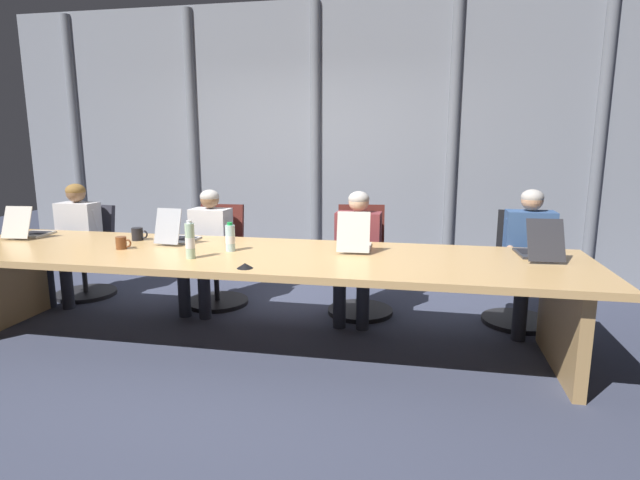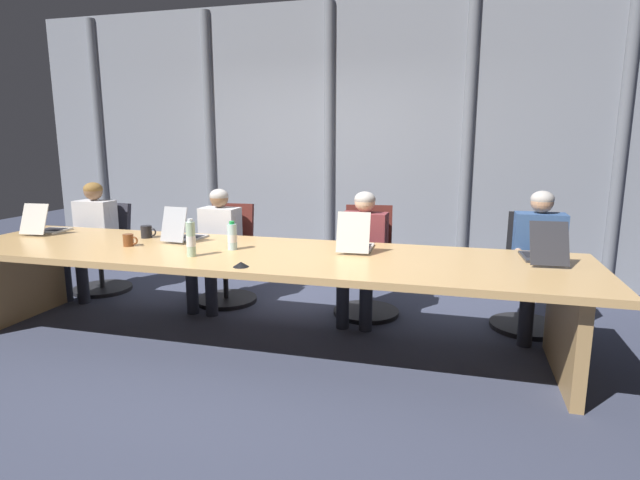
{
  "view_description": "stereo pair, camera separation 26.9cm",
  "coord_description": "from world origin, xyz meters",
  "px_view_note": "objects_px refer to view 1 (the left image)",
  "views": [
    {
      "loc": [
        1.22,
        -3.57,
        1.57
      ],
      "look_at": [
        0.51,
        0.09,
        0.84
      ],
      "focal_mm": 28.41,
      "sensor_mm": 36.0,
      "label": 1
    },
    {
      "loc": [
        1.49,
        -3.51,
        1.57
      ],
      "look_at": [
        0.51,
        0.09,
        0.84
      ],
      "focal_mm": 28.41,
      "sensor_mm": 36.0,
      "label": 2
    }
  ],
  "objects_px": {
    "water_bottle_primary": "(190,241)",
    "coffee_mug_near": "(122,243)",
    "laptop_left_end": "(29,230)",
    "person_center": "(357,247)",
    "office_chair_center": "(361,273)",
    "person_left_end": "(74,235)",
    "laptop_center": "(355,242)",
    "laptop_right_mid": "(538,249)",
    "office_chair_left_end": "(87,261)",
    "office_chair_right_mid": "(520,282)",
    "conference_mic_left_side": "(245,266)",
    "laptop_left_mid": "(177,235)",
    "office_chair_left_mid": "(218,267)",
    "person_right_mid": "(530,252)",
    "coffee_mug_far": "(138,234)",
    "person_left_mid": "(207,243)",
    "water_bottle_secondary": "(230,238)"
  },
  "relations": [
    {
      "from": "laptop_left_end",
      "to": "laptop_left_mid",
      "type": "distance_m",
      "value": 1.41
    },
    {
      "from": "laptop_left_mid",
      "to": "office_chair_right_mid",
      "type": "distance_m",
      "value": 2.97
    },
    {
      "from": "laptop_left_mid",
      "to": "water_bottle_secondary",
      "type": "xyz_separation_m",
      "value": [
        0.56,
        -0.24,
        0.04
      ]
    },
    {
      "from": "laptop_right_mid",
      "to": "person_left_end",
      "type": "xyz_separation_m",
      "value": [
        -4.21,
        0.53,
        -0.14
      ]
    },
    {
      "from": "laptop_left_mid",
      "to": "office_chair_left_mid",
      "type": "distance_m",
      "value": 0.81
    },
    {
      "from": "laptop_left_end",
      "to": "laptop_center",
      "type": "relative_size",
      "value": 0.98
    },
    {
      "from": "office_chair_right_mid",
      "to": "office_chair_center",
      "type": "bearing_deg",
      "value": -81.27
    },
    {
      "from": "coffee_mug_far",
      "to": "water_bottle_secondary",
      "type": "bearing_deg",
      "value": -15.31
    },
    {
      "from": "laptop_left_end",
      "to": "person_right_mid",
      "type": "height_order",
      "value": "person_right_mid"
    },
    {
      "from": "person_right_mid",
      "to": "laptop_center",
      "type": "bearing_deg",
      "value": -68.79
    },
    {
      "from": "laptop_left_end",
      "to": "laptop_center",
      "type": "distance_m",
      "value": 2.9
    },
    {
      "from": "office_chair_left_mid",
      "to": "coffee_mug_near",
      "type": "xyz_separation_m",
      "value": [
        -0.36,
        -1.02,
        0.43
      ]
    },
    {
      "from": "water_bottle_primary",
      "to": "water_bottle_secondary",
      "type": "relative_size",
      "value": 1.24
    },
    {
      "from": "person_left_end",
      "to": "conference_mic_left_side",
      "type": "distance_m",
      "value": 2.55
    },
    {
      "from": "laptop_left_end",
      "to": "coffee_mug_near",
      "type": "bearing_deg",
      "value": -110.76
    },
    {
      "from": "laptop_right_mid",
      "to": "person_left_mid",
      "type": "height_order",
      "value": "person_left_mid"
    },
    {
      "from": "water_bottle_primary",
      "to": "person_left_end",
      "type": "bearing_deg",
      "value": 148.9
    },
    {
      "from": "water_bottle_primary",
      "to": "coffee_mug_near",
      "type": "xyz_separation_m",
      "value": [
        -0.67,
        0.2,
        -0.08
      ]
    },
    {
      "from": "water_bottle_primary",
      "to": "conference_mic_left_side",
      "type": "height_order",
      "value": "water_bottle_primary"
    },
    {
      "from": "water_bottle_primary",
      "to": "water_bottle_secondary",
      "type": "distance_m",
      "value": 0.35
    },
    {
      "from": "person_left_end",
      "to": "coffee_mug_near",
      "type": "relative_size",
      "value": 8.99
    },
    {
      "from": "laptop_left_end",
      "to": "conference_mic_left_side",
      "type": "distance_m",
      "value": 2.37
    },
    {
      "from": "laptop_center",
      "to": "coffee_mug_near",
      "type": "relative_size",
      "value": 3.38
    },
    {
      "from": "laptop_left_end",
      "to": "person_center",
      "type": "relative_size",
      "value": 0.38
    },
    {
      "from": "laptop_left_end",
      "to": "conference_mic_left_side",
      "type": "xyz_separation_m",
      "value": [
        2.26,
        -0.72,
        -0.04
      ]
    },
    {
      "from": "office_chair_center",
      "to": "person_left_end",
      "type": "bearing_deg",
      "value": -93.8
    },
    {
      "from": "coffee_mug_near",
      "to": "person_right_mid",
      "type": "bearing_deg",
      "value": 15.01
    },
    {
      "from": "person_right_mid",
      "to": "conference_mic_left_side",
      "type": "xyz_separation_m",
      "value": [
        -2.05,
        -1.25,
        0.09
      ]
    },
    {
      "from": "water_bottle_primary",
      "to": "coffee_mug_near",
      "type": "bearing_deg",
      "value": 163.52
    },
    {
      "from": "person_center",
      "to": "conference_mic_left_side",
      "type": "height_order",
      "value": "person_center"
    },
    {
      "from": "person_left_mid",
      "to": "water_bottle_secondary",
      "type": "distance_m",
      "value": 0.94
    },
    {
      "from": "laptop_center",
      "to": "laptop_right_mid",
      "type": "height_order",
      "value": "laptop_center"
    },
    {
      "from": "office_chair_left_end",
      "to": "coffee_mug_far",
      "type": "xyz_separation_m",
      "value": [
        1.0,
        -0.66,
        0.44
      ]
    },
    {
      "from": "office_chair_right_mid",
      "to": "laptop_right_mid",
      "type": "bearing_deg",
      "value": 6.55
    },
    {
      "from": "laptop_left_end",
      "to": "person_left_mid",
      "type": "distance_m",
      "value": 1.55
    },
    {
      "from": "person_center",
      "to": "coffee_mug_near",
      "type": "relative_size",
      "value": 8.82
    },
    {
      "from": "person_center",
      "to": "person_right_mid",
      "type": "relative_size",
      "value": 0.96
    },
    {
      "from": "water_bottle_secondary",
      "to": "coffee_mug_far",
      "type": "relative_size",
      "value": 1.56
    },
    {
      "from": "coffee_mug_near",
      "to": "water_bottle_primary",
      "type": "bearing_deg",
      "value": -16.48
    },
    {
      "from": "coffee_mug_near",
      "to": "person_center",
      "type": "bearing_deg",
      "value": 26.07
    },
    {
      "from": "person_center",
      "to": "person_right_mid",
      "type": "height_order",
      "value": "person_right_mid"
    },
    {
      "from": "person_center",
      "to": "coffee_mug_far",
      "type": "relative_size",
      "value": 7.89
    },
    {
      "from": "office_chair_center",
      "to": "coffee_mug_far",
      "type": "distance_m",
      "value": 2.0
    },
    {
      "from": "person_center",
      "to": "office_chair_left_end",
      "type": "bearing_deg",
      "value": -91.91
    },
    {
      "from": "office_chair_left_end",
      "to": "office_chair_right_mid",
      "type": "relative_size",
      "value": 0.95
    },
    {
      "from": "laptop_left_end",
      "to": "office_chair_left_end",
      "type": "distance_m",
      "value": 0.82
    },
    {
      "from": "person_left_mid",
      "to": "conference_mic_left_side",
      "type": "relative_size",
      "value": 10.21
    },
    {
      "from": "office_chair_left_mid",
      "to": "coffee_mug_near",
      "type": "bearing_deg",
      "value": -22.62
    },
    {
      "from": "office_chair_left_mid",
      "to": "person_right_mid",
      "type": "relative_size",
      "value": 0.81
    },
    {
      "from": "office_chair_left_end",
      "to": "water_bottle_primary",
      "type": "relative_size",
      "value": 3.31
    }
  ]
}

